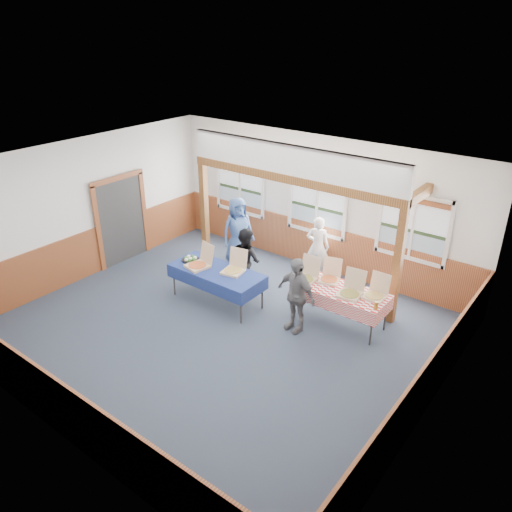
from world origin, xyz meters
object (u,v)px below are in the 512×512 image
Objects in this scene: table_right at (340,292)px; woman_black at (246,260)px; person_grey at (296,295)px; man_blue at (238,231)px; woman_white at (318,247)px; table_left at (216,272)px.

table_right is 2.28m from woman_black.
woman_black is 0.97× the size of person_grey.
man_blue is 3.21m from person_grey.
man_blue is (-1.06, 1.02, 0.09)m from woman_black.
man_blue is (-1.92, -0.57, 0.10)m from woman_white.
woman_white is 2.01m from man_blue.
woman_black is 1.48m from man_blue.
woman_white is 1.81m from woman_black.
table_right is at bearing -164.05° from woman_black.
table_right is 3.47m from man_blue.
table_left is 1.50× the size of woman_black.
woman_black reaches higher than woman_white.
person_grey reaches higher than woman_white.
table_left is 1.19× the size of table_right.
woman_white is 0.88× the size of man_blue.
woman_white reaches higher than table_left.
woman_black is 1.81m from person_grey.
person_grey is (1.71, -0.61, 0.02)m from woman_black.
woman_black is 0.89× the size of man_blue.
man_blue is at bearing 135.04° from table_left.
man_blue is at bearing -3.48° from woman_white.
table_right is at bearing -81.16° from man_blue.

